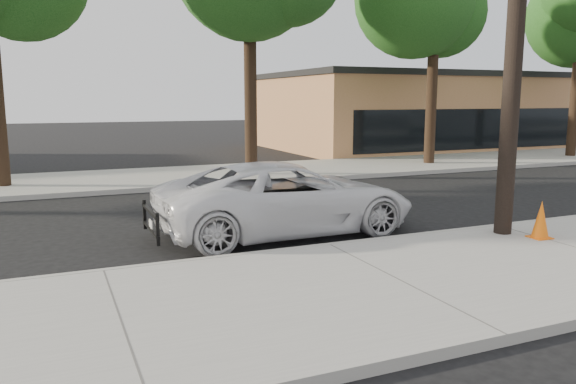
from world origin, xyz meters
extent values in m
plane|color=black|center=(0.00, 0.00, 0.00)|extent=(120.00, 120.00, 0.00)
cube|color=gray|center=(0.00, -4.30, 0.07)|extent=(90.00, 4.40, 0.15)
cube|color=gray|center=(0.00, 8.50, 0.07)|extent=(90.00, 5.00, 0.15)
cube|color=#9E9B93|center=(0.00, -2.10, 0.07)|extent=(90.00, 0.12, 0.16)
cube|color=#AD7448|center=(16.00, 16.00, 2.00)|extent=(18.00, 10.00, 4.00)
cylinder|color=black|center=(2.00, 7.80, 2.53)|extent=(0.44, 0.44, 4.75)
cylinder|color=black|center=(10.00, 8.10, 2.35)|extent=(0.44, 0.44, 4.40)
sphere|color=#113E12|center=(10.00, 8.10, 6.00)|extent=(4.35, 4.35, 4.35)
cylinder|color=black|center=(18.00, 7.90, 2.45)|extent=(0.44, 0.44, 4.60)
imported|color=silver|center=(-0.14, -0.45, 0.76)|extent=(5.50, 2.63, 1.51)
cube|color=orange|center=(3.95, -3.30, 0.16)|extent=(0.40, 0.40, 0.02)
cone|color=orange|center=(3.95, -3.30, 0.51)|extent=(0.35, 0.35, 0.72)
camera|label=1|loc=(-4.69, -11.07, 2.81)|focal=35.00mm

